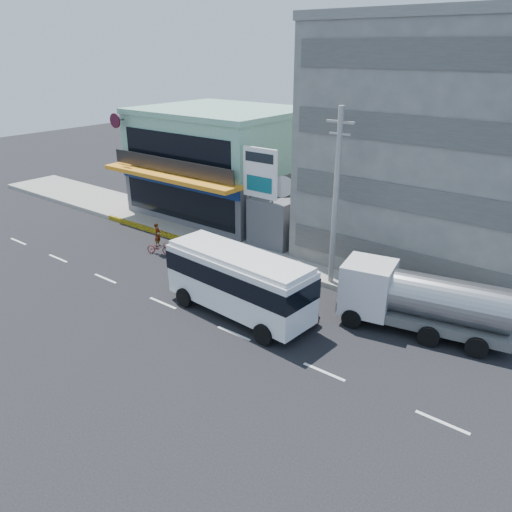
{
  "coord_description": "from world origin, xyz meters",
  "views": [
    {
      "loc": [
        18.53,
        -15.6,
        12.66
      ],
      "look_at": [
        3.15,
        4.11,
        2.2
      ],
      "focal_mm": 35.0,
      "sensor_mm": 36.0,
      "label": 1
    }
  ],
  "objects_px": {
    "concrete_building": "(462,152)",
    "satellite_dish": "(282,195)",
    "shop_building": "(222,165)",
    "tanker_truck": "(418,300)",
    "billboard": "(260,179)",
    "motorcycle_rider": "(158,244)",
    "utility_pole_near": "(336,199)",
    "minibus": "(239,279)",
    "sedan": "(283,304)"
  },
  "relations": [
    {
      "from": "billboard",
      "to": "tanker_truck",
      "type": "bearing_deg",
      "value": -16.4
    },
    {
      "from": "satellite_dish",
      "to": "billboard",
      "type": "height_order",
      "value": "billboard"
    },
    {
      "from": "billboard",
      "to": "minibus",
      "type": "xyz_separation_m",
      "value": [
        4.5,
        -7.6,
        -2.91
      ]
    },
    {
      "from": "sedan",
      "to": "motorcycle_rider",
      "type": "height_order",
      "value": "motorcycle_rider"
    },
    {
      "from": "satellite_dish",
      "to": "motorcycle_rider",
      "type": "height_order",
      "value": "satellite_dish"
    },
    {
      "from": "satellite_dish",
      "to": "billboard",
      "type": "relative_size",
      "value": 0.22
    },
    {
      "from": "minibus",
      "to": "sedan",
      "type": "bearing_deg",
      "value": 33.8
    },
    {
      "from": "motorcycle_rider",
      "to": "minibus",
      "type": "bearing_deg",
      "value": -17.64
    },
    {
      "from": "billboard",
      "to": "utility_pole_near",
      "type": "relative_size",
      "value": 0.69
    },
    {
      "from": "concrete_building",
      "to": "minibus",
      "type": "height_order",
      "value": "concrete_building"
    },
    {
      "from": "utility_pole_near",
      "to": "shop_building",
      "type": "bearing_deg",
      "value": 154.94
    },
    {
      "from": "billboard",
      "to": "minibus",
      "type": "distance_m",
      "value": 9.3
    },
    {
      "from": "concrete_building",
      "to": "minibus",
      "type": "bearing_deg",
      "value": -114.12
    },
    {
      "from": "motorcycle_rider",
      "to": "shop_building",
      "type": "bearing_deg",
      "value": 105.46
    },
    {
      "from": "concrete_building",
      "to": "minibus",
      "type": "xyz_separation_m",
      "value": [
        -6.0,
        -13.4,
        -4.98
      ]
    },
    {
      "from": "concrete_building",
      "to": "tanker_truck",
      "type": "relative_size",
      "value": 1.98
    },
    {
      "from": "shop_building",
      "to": "satellite_dish",
      "type": "distance_m",
      "value": 8.54
    },
    {
      "from": "tanker_truck",
      "to": "motorcycle_rider",
      "type": "distance_m",
      "value": 17.14
    },
    {
      "from": "motorcycle_rider",
      "to": "concrete_building",
      "type": "bearing_deg",
      "value": 34.03
    },
    {
      "from": "utility_pole_near",
      "to": "sedan",
      "type": "xyz_separation_m",
      "value": [
        -0.15,
        -4.56,
        -4.45
      ]
    },
    {
      "from": "utility_pole_near",
      "to": "sedan",
      "type": "height_order",
      "value": "utility_pole_near"
    },
    {
      "from": "shop_building",
      "to": "motorcycle_rider",
      "type": "bearing_deg",
      "value": -74.54
    },
    {
      "from": "shop_building",
      "to": "tanker_truck",
      "type": "bearing_deg",
      "value": -22.94
    },
    {
      "from": "minibus",
      "to": "satellite_dish",
      "type": "bearing_deg",
      "value": 113.05
    },
    {
      "from": "satellite_dish",
      "to": "sedan",
      "type": "height_order",
      "value": "satellite_dish"
    },
    {
      "from": "satellite_dish",
      "to": "utility_pole_near",
      "type": "height_order",
      "value": "utility_pole_near"
    },
    {
      "from": "billboard",
      "to": "motorcycle_rider",
      "type": "height_order",
      "value": "billboard"
    },
    {
      "from": "shop_building",
      "to": "utility_pole_near",
      "type": "distance_m",
      "value": 15.5
    },
    {
      "from": "shop_building",
      "to": "motorcycle_rider",
      "type": "xyz_separation_m",
      "value": [
        2.59,
        -9.35,
        -3.3
      ]
    },
    {
      "from": "concrete_building",
      "to": "satellite_dish",
      "type": "bearing_deg",
      "value": -158.2
    },
    {
      "from": "tanker_truck",
      "to": "sedan",
      "type": "bearing_deg",
      "value": -154.47
    },
    {
      "from": "shop_building",
      "to": "minibus",
      "type": "bearing_deg",
      "value": -45.82
    },
    {
      "from": "concrete_building",
      "to": "tanker_truck",
      "type": "distance_m",
      "value": 10.93
    },
    {
      "from": "concrete_building",
      "to": "satellite_dish",
      "type": "xyz_separation_m",
      "value": [
        -10.0,
        -4.0,
        -3.42
      ]
    },
    {
      "from": "sedan",
      "to": "satellite_dish",
      "type": "bearing_deg",
      "value": 46.45
    },
    {
      "from": "satellite_dish",
      "to": "minibus",
      "type": "xyz_separation_m",
      "value": [
        4.0,
        -9.4,
        -1.55
      ]
    },
    {
      "from": "shop_building",
      "to": "minibus",
      "type": "relative_size",
      "value": 1.5
    },
    {
      "from": "billboard",
      "to": "sedan",
      "type": "xyz_separation_m",
      "value": [
        6.35,
        -6.36,
        -4.23
      ]
    },
    {
      "from": "shop_building",
      "to": "concrete_building",
      "type": "height_order",
      "value": "concrete_building"
    },
    {
      "from": "shop_building",
      "to": "motorcycle_rider",
      "type": "relative_size",
      "value": 5.86
    },
    {
      "from": "utility_pole_near",
      "to": "billboard",
      "type": "bearing_deg",
      "value": 164.52
    },
    {
      "from": "sedan",
      "to": "shop_building",
      "type": "bearing_deg",
      "value": 62.08
    },
    {
      "from": "tanker_truck",
      "to": "utility_pole_near",
      "type": "bearing_deg",
      "value": 162.56
    },
    {
      "from": "minibus",
      "to": "sedan",
      "type": "xyz_separation_m",
      "value": [
        1.85,
        1.24,
        -1.32
      ]
    },
    {
      "from": "minibus",
      "to": "motorcycle_rider",
      "type": "height_order",
      "value": "minibus"
    },
    {
      "from": "concrete_building",
      "to": "satellite_dish",
      "type": "height_order",
      "value": "concrete_building"
    },
    {
      "from": "satellite_dish",
      "to": "shop_building",
      "type": "bearing_deg",
      "value": 159.79
    },
    {
      "from": "concrete_building",
      "to": "billboard",
      "type": "bearing_deg",
      "value": -151.08
    },
    {
      "from": "tanker_truck",
      "to": "satellite_dish",
      "type": "bearing_deg",
      "value": 155.24
    },
    {
      "from": "utility_pole_near",
      "to": "tanker_truck",
      "type": "xyz_separation_m",
      "value": [
        5.67,
        -1.78,
        -3.5
      ]
    }
  ]
}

